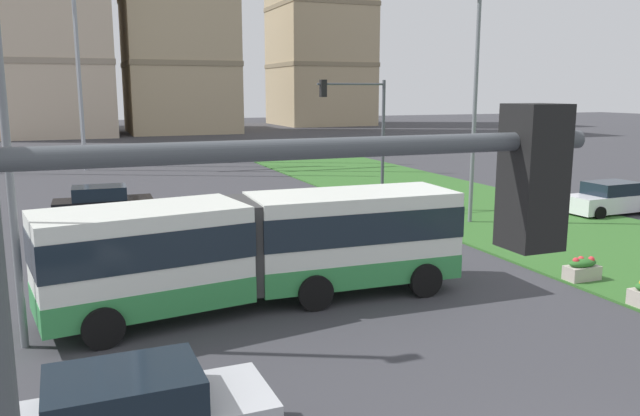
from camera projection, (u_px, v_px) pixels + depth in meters
articulated_bus at (261, 247)px, 17.51m from camera, size 12.01×3.48×3.00m
car_black_sedan at (103, 204)px, 29.24m from camera, size 4.45×2.13×1.58m
car_white_van at (609, 199)px, 30.55m from camera, size 4.47×2.16×1.58m
flower_planter_3 at (582, 269)px, 19.75m from camera, size 1.10×0.56×0.74m
traffic_light_far_right at (363, 123)px, 30.41m from camera, size 3.55×0.28×6.43m
streetlight_left at (5, 123)px, 13.83m from camera, size 0.70×0.28×9.57m
streetlight_median at (475, 100)px, 27.54m from camera, size 0.70×0.28×10.11m
apartment_tower_eastcentre at (320, 9)px, 107.76m from camera, size 15.27×16.19×39.22m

